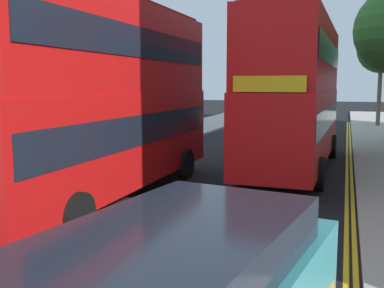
# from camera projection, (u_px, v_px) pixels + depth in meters

# --- Properties ---
(sidewalk_left) EXTENTS (4.00, 80.00, 0.14)m
(sidewalk_left) POSITION_uv_depth(u_px,v_px,m) (69.00, 164.00, 18.52)
(sidewalk_left) COLOR #ADA89E
(sidewalk_left) RESTS_ON ground
(kerb_line_outer) EXTENTS (0.10, 56.00, 0.01)m
(kerb_line_outer) POSITION_uv_depth(u_px,v_px,m) (353.00, 198.00, 13.17)
(kerb_line_outer) COLOR yellow
(kerb_line_outer) RESTS_ON ground
(kerb_line_inner) EXTENTS (0.10, 56.00, 0.01)m
(kerb_line_inner) POSITION_uv_depth(u_px,v_px,m) (347.00, 198.00, 13.23)
(kerb_line_inner) COLOR yellow
(kerb_line_inner) RESTS_ON ground
(double_decker_bus_away) EXTENTS (2.86, 10.83, 5.64)m
(double_decker_bus_away) POSITION_uv_depth(u_px,v_px,m) (103.00, 93.00, 12.82)
(double_decker_bus_away) COLOR #B20F0F
(double_decker_bus_away) RESTS_ON ground
(double_decker_bus_oncoming) EXTENTS (3.01, 10.87, 5.64)m
(double_decker_bus_oncoming) POSITION_uv_depth(u_px,v_px,m) (296.00, 91.00, 17.34)
(double_decker_bus_oncoming) COLOR red
(double_decker_bus_oncoming) RESTS_ON ground
(street_tree_near) EXTENTS (3.57, 3.57, 7.51)m
(street_tree_near) POSITION_uv_depth(u_px,v_px,m) (382.00, 50.00, 33.94)
(street_tree_near) COLOR #6B6047
(street_tree_near) RESTS_ON sidewalk_right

